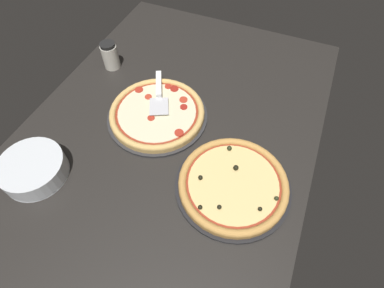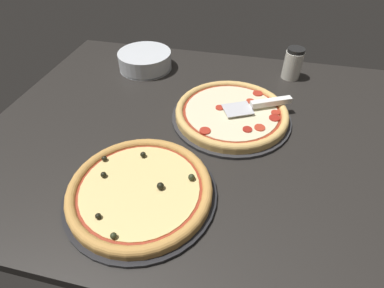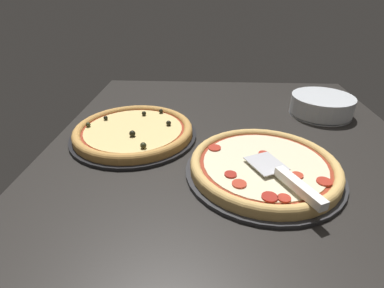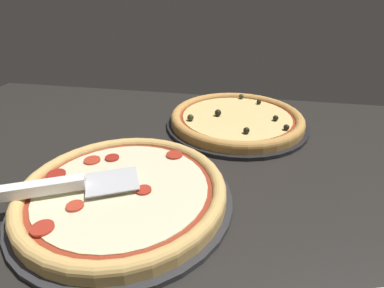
# 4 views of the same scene
# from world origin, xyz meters

# --- Properties ---
(ground_plane) EXTENTS (1.50, 1.08, 0.04)m
(ground_plane) POSITION_xyz_m (0.00, 0.00, -0.02)
(ground_plane) COLOR black
(pizza_pan_front) EXTENTS (0.39, 0.39, 0.01)m
(pizza_pan_front) POSITION_xyz_m (-0.02, -0.07, 0.01)
(pizza_pan_front) COLOR #2D2D30
(pizza_pan_front) RESTS_ON ground_plane
(pizza_front) EXTENTS (0.37, 0.37, 0.03)m
(pizza_front) POSITION_xyz_m (-0.02, -0.07, 0.02)
(pizza_front) COLOR #DBAD60
(pizza_front) RESTS_ON pizza_pan_front
(pizza_pan_back) EXTENTS (0.39, 0.39, 0.01)m
(pizza_pan_back) POSITION_xyz_m (0.16, 0.30, 0.01)
(pizza_pan_back) COLOR black
(pizza_pan_back) RESTS_ON ground_plane
(pizza_back) EXTENTS (0.36, 0.36, 0.04)m
(pizza_back) POSITION_xyz_m (0.16, 0.30, 0.02)
(pizza_back) COLOR #C68E47
(pizza_back) RESTS_ON pizza_pan_back
(serving_spatula) EXTENTS (0.23, 0.14, 0.02)m
(serving_spatula) POSITION_xyz_m (-0.12, -0.11, 0.05)
(serving_spatula) COLOR silver
(serving_spatula) RESTS_ON pizza_front
(plate_stack) EXTENTS (0.22, 0.22, 0.07)m
(plate_stack) POSITION_xyz_m (0.38, -0.34, 0.03)
(plate_stack) COLOR silver
(plate_stack) RESTS_ON ground_plane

